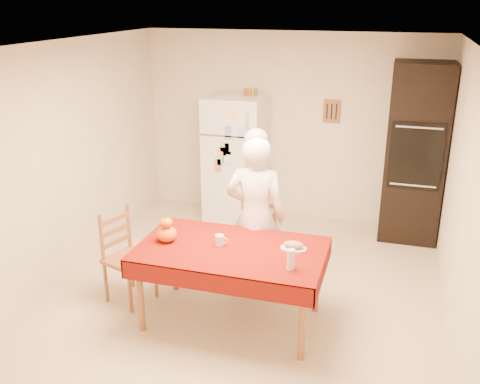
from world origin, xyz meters
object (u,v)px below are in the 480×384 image
at_px(coffee_mug, 219,240).
at_px(bread_plate, 294,249).
at_px(chair_left, 124,252).
at_px(pumpkin_lower, 167,234).
at_px(refrigerator, 236,159).
at_px(oven_cabinet, 415,154).
at_px(chair_far, 255,237).
at_px(wine_glass, 291,259).
at_px(dining_table, 231,255).
at_px(seated_woman, 255,217).

distance_m(coffee_mug, bread_plate, 0.68).
height_order(chair_left, pumpkin_lower, chair_left).
height_order(refrigerator, chair_left, refrigerator).
bearing_deg(oven_cabinet, chair_far, -133.65).
height_order(chair_far, pumpkin_lower, chair_far).
xyz_separation_m(oven_cabinet, chair_far, (-1.57, -1.65, -0.59)).
relative_size(coffee_mug, wine_glass, 0.57).
distance_m(oven_cabinet, chair_left, 3.67).
distance_m(dining_table, bread_plate, 0.57).
distance_m(dining_table, pumpkin_lower, 0.63).
height_order(refrigerator, oven_cabinet, oven_cabinet).
xyz_separation_m(wine_glass, bread_plate, (-0.05, 0.36, -0.08)).
bearing_deg(bread_plate, refrigerator, 118.49).
bearing_deg(bread_plate, chair_far, 127.87).
bearing_deg(wine_glass, coffee_mug, 160.27).
distance_m(refrigerator, chair_left, 2.39).
bearing_deg(refrigerator, dining_table, -73.99).
xyz_separation_m(seated_woman, wine_glass, (0.53, -0.82, 0.01)).
distance_m(chair_far, bread_plate, 0.91).
relative_size(coffee_mug, pumpkin_lower, 0.53).
relative_size(refrigerator, dining_table, 1.00).
bearing_deg(chair_far, chair_left, -145.07).
xyz_separation_m(chair_left, bread_plate, (1.70, 0.03, 0.26)).
distance_m(refrigerator, wine_glass, 2.95).
distance_m(refrigerator, dining_table, 2.52).
xyz_separation_m(dining_table, pumpkin_lower, (-0.62, -0.03, 0.14)).
height_order(dining_table, seated_woman, seated_woman).
bearing_deg(refrigerator, pumpkin_lower, -88.19).
xyz_separation_m(chair_far, bread_plate, (0.54, -0.69, 0.26)).
bearing_deg(bread_plate, coffee_mug, -171.29).
bearing_deg(pumpkin_lower, seated_woman, 41.88).
distance_m(refrigerator, oven_cabinet, 2.29).
bearing_deg(oven_cabinet, refrigerator, -178.82).
distance_m(refrigerator, pumpkin_lower, 2.45).
bearing_deg(pumpkin_lower, oven_cabinet, 48.60).
xyz_separation_m(refrigerator, oven_cabinet, (2.28, 0.05, 0.25)).
bearing_deg(chair_left, wine_glass, -82.37).
xyz_separation_m(refrigerator, pumpkin_lower, (0.08, -2.45, -0.02)).
distance_m(seated_woman, wine_glass, 0.97).
bearing_deg(seated_woman, refrigerator, -69.70).
relative_size(pumpkin_lower, bread_plate, 0.79).
xyz_separation_m(oven_cabinet, pumpkin_lower, (-2.20, -2.50, -0.27)).
relative_size(oven_cabinet, seated_woman, 1.31).
bearing_deg(wine_glass, pumpkin_lower, 170.59).
distance_m(dining_table, coffee_mug, 0.17).
relative_size(oven_cabinet, chair_far, 2.32).
relative_size(pumpkin_lower, wine_glass, 1.08).
height_order(chair_left, coffee_mug, chair_left).
distance_m(chair_far, seated_woman, 0.41).
distance_m(chair_left, wine_glass, 1.81).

